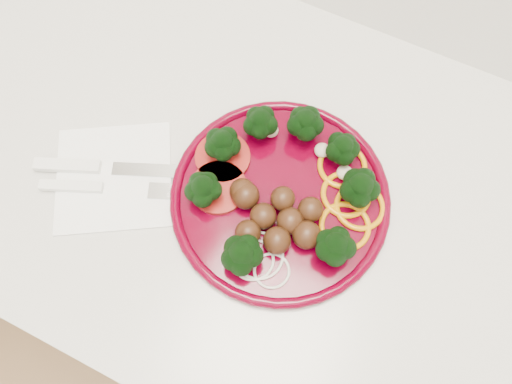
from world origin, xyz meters
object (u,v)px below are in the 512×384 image
at_px(plate, 281,193).
at_px(fork, 89,187).
at_px(knife, 95,167).
at_px(napkin, 114,177).

xyz_separation_m(plate, fork, (-0.23, -0.10, -0.01)).
relative_size(knife, fork, 1.13).
distance_m(plate, knife, 0.25).
bearing_deg(plate, napkin, -161.67).
xyz_separation_m(napkin, fork, (-0.02, -0.03, 0.01)).
bearing_deg(napkin, plate, 18.33).
bearing_deg(napkin, knife, -179.39).
bearing_deg(fork, napkin, 33.31).
relative_size(plate, fork, 1.52).
distance_m(napkin, knife, 0.03).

